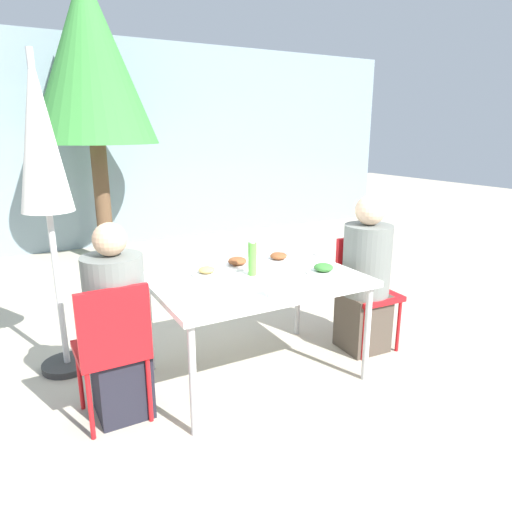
{
  "coord_description": "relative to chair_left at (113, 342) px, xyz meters",
  "views": [
    {
      "loc": [
        -1.43,
        -2.61,
        1.72
      ],
      "look_at": [
        0.0,
        0.0,
        0.89
      ],
      "focal_mm": 32.0,
      "sensor_mm": 36.0,
      "label": 1
    }
  ],
  "objects": [
    {
      "name": "salad_bowl",
      "position": [
        1.58,
        0.45,
        0.25
      ],
      "size": [
        0.17,
        0.17,
        0.06
      ],
      "color": "white",
      "rests_on": "dining_table"
    },
    {
      "name": "plate_0",
      "position": [
        1.0,
        0.38,
        0.24
      ],
      "size": [
        0.25,
        0.25,
        0.07
      ],
      "color": "white",
      "rests_on": "dining_table"
    },
    {
      "name": "person_left",
      "position": [
        0.05,
        0.08,
        0.05
      ],
      "size": [
        0.35,
        0.35,
        1.22
      ],
      "rotation": [
        0.0,
        0.0,
        0.02
      ],
      "color": "black",
      "rests_on": "ground"
    },
    {
      "name": "plate_2",
      "position": [
        1.46,
        -0.05,
        0.24
      ],
      "size": [
        0.25,
        0.25,
        0.07
      ],
      "color": "white",
      "rests_on": "dining_table"
    },
    {
      "name": "person_right",
      "position": [
        1.95,
        0.05,
        0.06
      ],
      "size": [
        0.37,
        0.37,
        1.25
      ],
      "rotation": [
        0.0,
        0.0,
        3.09
      ],
      "color": "#473D33",
      "rests_on": "ground"
    },
    {
      "name": "closed_umbrella",
      "position": [
        -0.19,
        0.85,
        1.07
      ],
      "size": [
        0.36,
        0.36,
        2.21
      ],
      "color": "#333333",
      "rests_on": "ground"
    },
    {
      "name": "drinking_cup",
      "position": [
        0.91,
        -0.29,
        0.26
      ],
      "size": [
        0.07,
        0.07,
        0.09
      ],
      "color": "white",
      "rests_on": "dining_table"
    },
    {
      "name": "bottle",
      "position": [
        1.0,
        0.15,
        0.34
      ],
      "size": [
        0.06,
        0.06,
        0.25
      ],
      "color": "#51A338",
      "rests_on": "dining_table"
    },
    {
      "name": "chair_left",
      "position": [
        0.0,
        0.0,
        0.0
      ],
      "size": [
        0.41,
        0.41,
        0.89
      ],
      "rotation": [
        0.0,
        0.0,
        0.02
      ],
      "color": "red",
      "rests_on": "ground"
    },
    {
      "name": "dining_table",
      "position": [
        1.0,
        0.1,
        0.16
      ],
      "size": [
        1.41,
        0.99,
        0.74
      ],
      "color": "white",
      "rests_on": "ground"
    },
    {
      "name": "tree_behind_left",
      "position": [
        0.66,
        3.66,
        2.0
      ],
      "size": [
        1.54,
        1.54,
        3.56
      ],
      "color": "brown",
      "rests_on": "ground"
    },
    {
      "name": "building_facade",
      "position": [
        1.0,
        4.65,
        0.97
      ],
      "size": [
        10.0,
        0.2,
        3.0
      ],
      "color": "gray",
      "rests_on": "ground"
    },
    {
      "name": "chair_right",
      "position": [
        2.01,
        0.13,
        0.0
      ],
      "size": [
        0.42,
        0.42,
        0.89
      ],
      "rotation": [
        0.0,
        0.0,
        3.09
      ],
      "color": "red",
      "rests_on": "ground"
    },
    {
      "name": "ground_plane",
      "position": [
        1.0,
        0.1,
        -0.53
      ],
      "size": [
        24.0,
        24.0,
        0.0
      ],
      "primitive_type": "plane",
      "color": "#B2A893"
    },
    {
      "name": "plate_3",
      "position": [
        1.35,
        0.36,
        0.24
      ],
      "size": [
        0.24,
        0.24,
        0.07
      ],
      "color": "white",
      "rests_on": "dining_table"
    },
    {
      "name": "plate_1",
      "position": [
        0.72,
        0.3,
        0.24
      ],
      "size": [
        0.21,
        0.21,
        0.06
      ],
      "color": "white",
      "rests_on": "dining_table"
    }
  ]
}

